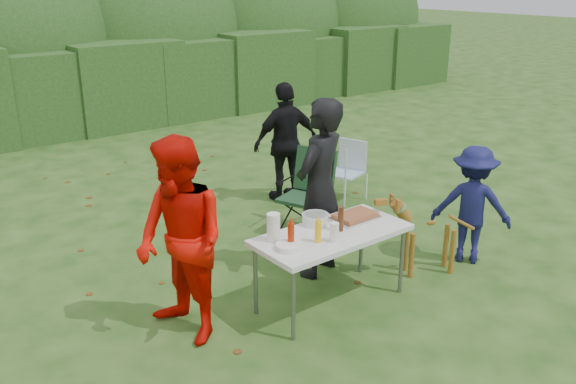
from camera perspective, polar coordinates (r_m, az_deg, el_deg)
ground at (r=6.01m, az=1.69°, el=-10.28°), size 80.00×80.00×0.00m
hedge_row at (r=12.62m, az=-22.39°, el=8.53°), size 22.00×1.40×1.70m
shrub_backdrop at (r=14.06m, az=-24.71°, el=12.35°), size 20.00×2.60×3.20m
folding_table at (r=5.71m, az=4.12°, el=-4.27°), size 1.50×0.70×0.74m
person_cook at (r=6.20m, az=2.98°, el=0.29°), size 0.79×0.65×1.88m
person_red_jacket at (r=5.18m, az=-9.97°, el=-4.63°), size 0.76×0.94×1.79m
person_black_puffy at (r=8.34m, az=-0.18°, el=4.65°), size 1.01×0.54×1.65m
child at (r=6.86m, az=16.84°, el=-1.15°), size 0.88×0.97×1.31m
dog at (r=6.55m, az=13.17°, el=-3.92°), size 0.97×0.73×0.86m
camping_chair at (r=7.33m, az=1.65°, el=-0.11°), size 0.83×0.83×1.02m
lawn_chair at (r=8.52m, az=5.37°, el=2.00°), size 0.61×0.61×0.82m
food_tray at (r=6.01m, az=6.29°, el=-2.41°), size 0.45×0.30×0.02m
focaccia_bread at (r=6.00m, az=6.30°, el=-2.17°), size 0.40×0.26×0.04m
mustard_bottle at (r=5.44m, az=2.82°, el=-3.72°), size 0.06×0.06×0.20m
ketchup_bottle at (r=5.35m, az=0.28°, el=-4.02°), size 0.06×0.06×0.22m
beer_bottle at (r=5.68m, az=4.94°, el=-2.51°), size 0.06×0.06×0.24m
paper_towel_roll at (r=5.45m, az=-1.37°, el=-3.33°), size 0.12×0.12×0.26m
cup_stack at (r=5.46m, az=4.36°, el=-3.78°), size 0.08×0.08×0.18m
pasta_bowl at (r=5.84m, az=2.57°, el=-2.54°), size 0.26×0.26×0.10m
plate_stack at (r=5.33m, az=0.11°, el=-5.13°), size 0.24×0.24×0.05m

